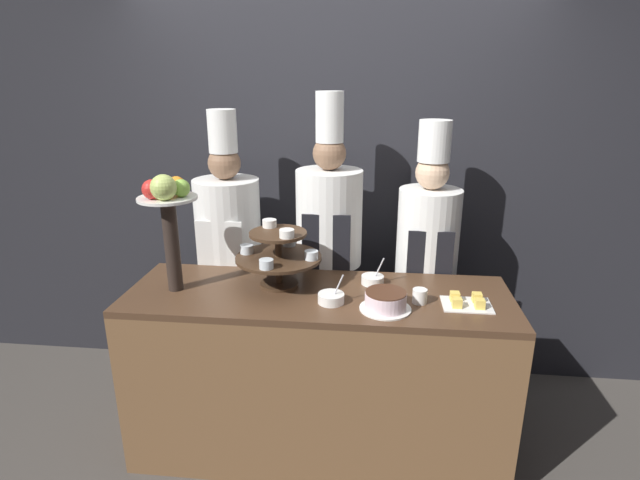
{
  "coord_description": "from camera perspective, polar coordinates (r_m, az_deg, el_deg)",
  "views": [
    {
      "loc": [
        0.26,
        -1.98,
        1.99
      ],
      "look_at": [
        0.0,
        0.42,
        1.19
      ],
      "focal_mm": 28.0,
      "sensor_mm": 36.0,
      "label": 1
    }
  ],
  "objects": [
    {
      "name": "chef_center_left",
      "position": [
        2.98,
        1.02,
        -0.67
      ],
      "size": [
        0.39,
        0.39,
        1.91
      ],
      "color": "#28282D",
      "rests_on": "ground_plane"
    },
    {
      "name": "tiered_stand",
      "position": [
        2.57,
        -4.76,
        -1.48
      ],
      "size": [
        0.45,
        0.45,
        0.33
      ],
      "color": "#3D2819",
      "rests_on": "buffet_counter"
    },
    {
      "name": "cake_square_tray",
      "position": [
        2.51,
        16.44,
        -6.81
      ],
      "size": [
        0.23,
        0.18,
        0.05
      ],
      "color": "white",
      "rests_on": "buffet_counter"
    },
    {
      "name": "serving_bowl_far",
      "position": [
        2.66,
        6.03,
        -4.53
      ],
      "size": [
        0.12,
        0.12,
        0.15
      ],
      "color": "white",
      "rests_on": "buffet_counter"
    },
    {
      "name": "cake_round",
      "position": [
        2.38,
        7.5,
        -6.93
      ],
      "size": [
        0.24,
        0.24,
        0.09
      ],
      "color": "white",
      "rests_on": "buffet_counter"
    },
    {
      "name": "serving_bowl_near",
      "position": [
        2.43,
        1.28,
        -6.64
      ],
      "size": [
        0.13,
        0.13,
        0.15
      ],
      "color": "white",
      "rests_on": "buffet_counter"
    },
    {
      "name": "fruit_pedestal",
      "position": [
        2.54,
        -17.01,
        3.53
      ],
      "size": [
        0.29,
        0.29,
        0.61
      ],
      "color": "#2D231E",
      "rests_on": "buffet_counter"
    },
    {
      "name": "cup_white",
      "position": [
        2.47,
        11.33,
        -6.3
      ],
      "size": [
        0.07,
        0.07,
        0.07
      ],
      "color": "white",
      "rests_on": "buffet_counter"
    },
    {
      "name": "chef_left",
      "position": [
        3.11,
        -10.31,
        -1.05
      ],
      "size": [
        0.39,
        0.39,
        1.81
      ],
      "color": "#28282D",
      "rests_on": "ground_plane"
    },
    {
      "name": "chef_center_right",
      "position": [
        3.01,
        12.06,
        -1.93
      ],
      "size": [
        0.36,
        0.36,
        1.76
      ],
      "color": "#28282D",
      "rests_on": "ground_plane"
    },
    {
      "name": "wall_back",
      "position": [
        3.25,
        1.49,
        7.91
      ],
      "size": [
        10.0,
        0.06,
        2.8
      ],
      "color": "#232328",
      "rests_on": "ground_plane"
    },
    {
      "name": "buffet_counter",
      "position": [
        2.77,
        -0.23,
        -14.92
      ],
      "size": [
        1.95,
        0.64,
        0.94
      ],
      "color": "brown",
      "rests_on": "ground_plane"
    }
  ]
}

